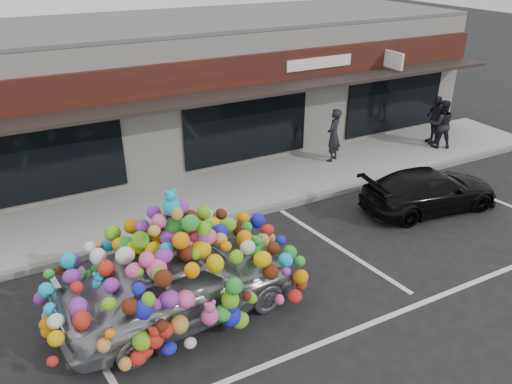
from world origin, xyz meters
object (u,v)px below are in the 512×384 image
toy_car (178,275)px  black_sedan (430,190)px  pedestrian_b (441,124)px  pedestrian_a (334,135)px  pedestrian_c (435,120)px

toy_car → black_sedan: (7.49, 1.03, -0.40)m
black_sedan → pedestrian_b: bearing=-41.7°
toy_car → pedestrian_a: (6.94, 4.75, 0.06)m
pedestrian_a → pedestrian_c: size_ratio=1.02×
pedestrian_b → pedestrian_c: (0.11, 0.39, 0.01)m
toy_car → pedestrian_a: bearing=-60.1°
toy_car → pedestrian_b: bearing=-74.2°
pedestrian_c → pedestrian_a: bearing=-79.6°
pedestrian_a → black_sedan: bearing=65.8°
pedestrian_a → pedestrian_c: 4.09m
toy_car → pedestrian_c: bearing=-72.6°
toy_car → pedestrian_b: size_ratio=2.98×
black_sedan → pedestrian_c: 4.90m
pedestrian_b → pedestrian_c: bearing=-76.7°
black_sedan → pedestrian_a: bearing=15.6°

